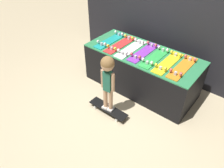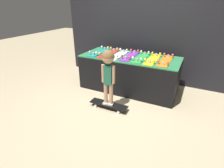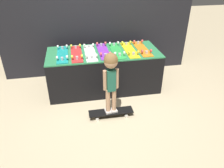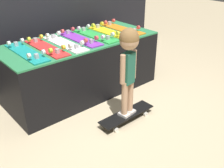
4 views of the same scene
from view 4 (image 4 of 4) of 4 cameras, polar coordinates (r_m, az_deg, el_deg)
name	(u,v)px [view 4 (image 4 of 4)]	position (r m, az deg, el deg)	size (l,w,h in m)	color
ground_plane	(112,109)	(3.30, -0.09, -5.36)	(16.00, 16.00, 0.00)	beige
display_rack	(81,66)	(3.56, -6.73, 3.86)	(2.04, 0.88, 0.75)	black
skateboard_teal_on_rack	(26,52)	(3.09, -18.23, 6.70)	(0.19, 0.79, 0.09)	teal
skateboard_red_on_rack	(46,47)	(3.18, -14.18, 7.81)	(0.19, 0.79, 0.09)	red
skateboard_white_on_rack	(64,43)	(3.28, -10.32, 8.80)	(0.19, 0.79, 0.09)	white
skateboard_purple_on_rack	(79,38)	(3.43, -7.19, 9.89)	(0.19, 0.79, 0.09)	purple
skateboard_green_on_rack	(95,35)	(3.55, -3.69, 10.63)	(0.19, 0.79, 0.09)	green
skateboard_yellow_on_rack	(109,32)	(3.69, -0.59, 11.35)	(0.19, 0.79, 0.09)	yellow
skateboard_orange_on_rack	(121,28)	(3.86, 2.03, 12.06)	(0.19, 0.79, 0.09)	orange
skateboard_on_floor	(127,115)	(3.05, 3.25, -6.72)	(0.72, 0.19, 0.09)	black
child	(129,57)	(2.71, 3.64, 5.95)	(0.24, 0.20, 1.00)	silver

